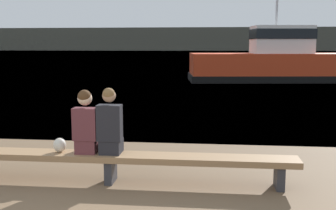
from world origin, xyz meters
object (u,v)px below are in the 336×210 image
at_px(person_right, 110,125).
at_px(tugboat_red, 274,63).
at_px(person_left, 86,124).
at_px(shopping_bag, 60,145).
at_px(bench_main, 110,159).

relative_size(person_right, tugboat_red, 0.10).
xyz_separation_m(person_left, shopping_bag, (-0.45, 0.03, -0.35)).
distance_m(person_left, shopping_bag, 0.57).
height_order(person_left, tugboat_red, tugboat_red).
distance_m(person_right, shopping_bag, 0.90).
bearing_deg(shopping_bag, tugboat_red, 72.81).
bearing_deg(bench_main, tugboat_red, 75.11).
relative_size(bench_main, shopping_bag, 25.77).
relative_size(person_right, shopping_bag, 4.63).
xyz_separation_m(bench_main, tugboat_red, (5.12, 19.27, 0.66)).
height_order(person_right, tugboat_red, tugboat_red).
bearing_deg(person_right, person_left, -179.92).
bearing_deg(person_right, tugboat_red, 75.11).
bearing_deg(shopping_bag, bench_main, -1.88).
bearing_deg(bench_main, person_left, 179.68).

